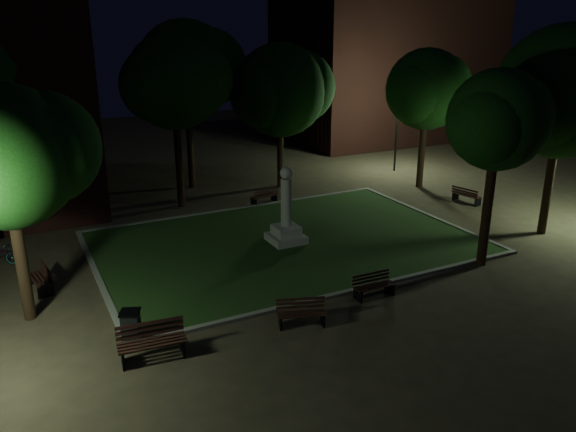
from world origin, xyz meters
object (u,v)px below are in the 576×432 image
Objects in this scene: bench_near_left at (301,313)px; bench_right_side at (466,196)px; bench_near_right at (373,286)px; bench_far_side at (265,197)px; bench_west_near at (152,343)px; monument at (286,222)px; bench_left_side at (42,279)px; trash_bin at (131,326)px.

bench_right_side is at bearing 47.33° from bench_near_left.
bench_near_right is 0.92× the size of bench_right_side.
bench_far_side is (4.13, 11.64, -0.01)m from bench_near_left.
bench_far_side is at bearing 58.48° from bench_west_near.
bench_near_left is at bearing 105.30° from bench_right_side.
monument reaches higher than bench_near_left.
bench_left_side is at bearing 117.14° from bench_west_near.
bench_near_right is at bearing 50.85° from bench_left_side.
bench_right_side is 1.69× the size of trash_bin.
bench_near_right is at bearing -6.07° from trash_bin.
bench_near_right is at bearing -85.76° from monument.
bench_near_right is 0.97× the size of bench_far_side.
bench_left_side is 1.69× the size of trash_bin.
bench_left_side is at bearing 80.03° from bench_right_side.
bench_left_side is at bearing 16.30° from bench_far_side.
bench_near_left is (-2.63, -6.23, -0.57)m from monument.
bench_far_side is at bearing 89.91° from bench_near_left.
bench_far_side is (-9.24, 4.56, -0.02)m from bench_right_side.
bench_near_right is (0.42, -5.64, -0.58)m from monument.
bench_west_near is (-4.46, 0.26, 0.09)m from bench_near_left.
bench_left_side is at bearing 157.31° from bench_near_left.
monument reaches higher than bench_right_side.
bench_near_left reaches higher than bench_far_side.
monument is at bearing 64.15° from bench_far_side.
bench_left_side is 5.15m from trash_bin.
bench_west_near is at bearing -176.19° from bench_near_right.
trash_bin is at bearing 13.45° from bench_left_side.
bench_near_left is 0.84× the size of bench_west_near.
bench_far_side is (1.50, 5.41, -0.59)m from monument.
trash_bin is at bearing 175.23° from bench_near_right.
monument is 5.69m from bench_near_right.
bench_left_side reaches higher than bench_right_side.
bench_west_near reaches higher than bench_far_side.
trash_bin reaches higher than bench_right_side.
bench_right_side is at bearing 26.46° from bench_west_near.
bench_right_side is (20.17, 0.92, -0.00)m from bench_left_side.
bench_west_near is at bearing 98.33° from bench_right_side.
trash_bin is (-4.78, 1.42, 0.09)m from bench_near_left.
monument reaches higher than bench_left_side.
bench_far_side is at bearing 48.92° from trash_bin.
bench_west_near is 19.09m from bench_right_side.
trash_bin is at bearing 38.57° from bench_far_side.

